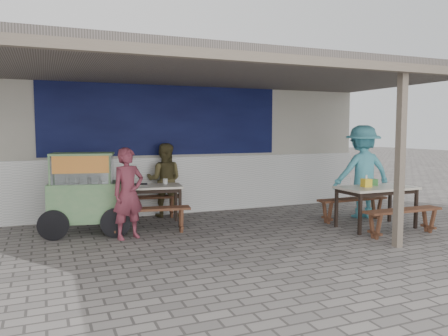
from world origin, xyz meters
TOP-DOWN VIEW (x-y plane):
  - ground at (0.00, 0.00)m, footprint 60.00×60.00m
  - back_wall at (-0.00, 3.58)m, footprint 9.00×1.28m
  - warung_roof at (0.02, 0.90)m, footprint 9.00×4.21m
  - table_left at (-0.85, 2.01)m, footprint 1.39×0.84m
  - bench_left_street at (-0.95, 1.35)m, footprint 1.43×0.48m
  - bench_left_wall at (-0.76, 2.66)m, footprint 1.43×0.48m
  - table_right at (2.96, 0.26)m, footprint 1.38×0.77m
  - bench_right_street at (2.96, -0.38)m, footprint 1.48×0.29m
  - bench_right_wall at (2.95, 0.90)m, footprint 1.48×0.29m
  - vendor_cart at (-1.94, 1.72)m, footprint 1.79×0.92m
  - patron_street_side at (-1.32, 1.18)m, footprint 0.62×0.50m
  - patron_wall_side at (-0.30, 2.75)m, footprint 0.88×0.79m
  - patron_right_table at (3.35, 1.11)m, footprint 1.30×0.88m
  - tissue_box at (2.77, 0.31)m, footprint 0.16×0.16m
  - donation_box at (3.02, 0.44)m, footprint 0.20×0.16m
  - condiment_jar at (-0.46, 2.09)m, footprint 0.09×0.09m
  - condiment_bowl at (-0.99, 2.04)m, footprint 0.21×0.21m

SIDE VIEW (x-z plane):
  - ground at x=0.00m, z-range 0.00..0.00m
  - bench_left_street at x=-0.95m, z-range 0.11..0.56m
  - bench_left_wall at x=-0.76m, z-range 0.11..0.56m
  - bench_right_street at x=2.96m, z-range 0.11..0.56m
  - bench_right_wall at x=2.95m, z-range 0.11..0.56m
  - table_left at x=-0.85m, z-range 0.29..1.04m
  - table_right at x=2.96m, z-range 0.30..1.05m
  - patron_street_side at x=-1.32m, z-range 0.00..1.49m
  - patron_wall_side at x=-0.30m, z-range 0.00..1.50m
  - vendor_cart at x=-1.94m, z-range 0.06..1.45m
  - condiment_bowl at x=-0.99m, z-range 0.75..0.79m
  - condiment_jar at x=-0.46m, z-range 0.75..0.85m
  - donation_box at x=3.02m, z-range 0.75..0.87m
  - tissue_box at x=2.77m, z-range 0.75..0.90m
  - patron_right_table at x=3.35m, z-range 0.00..1.86m
  - back_wall at x=0.00m, z-range -0.03..3.47m
  - warung_roof at x=0.02m, z-range 1.31..4.12m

